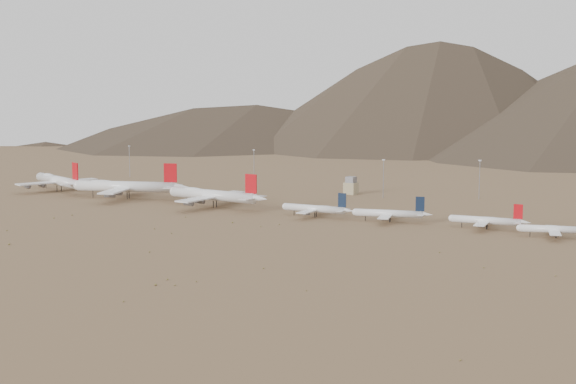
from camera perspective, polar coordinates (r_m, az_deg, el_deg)
The scene contains 15 objects.
ground at distance 465.12m, azimuth -5.67°, elevation -1.55°, with size 3000.00×3000.00×0.00m, color #8A6847.
mountain_ridge at distance 1296.68m, azimuth 19.74°, elevation 10.43°, with size 4400.00×1000.00×300.00m.
widebody_west at distance 584.27m, azimuth -16.02°, elevation 0.79°, with size 72.01×57.36×22.25m.
widebody_centre at distance 534.89m, azimuth -11.41°, elevation 0.40°, with size 75.92×60.78×23.76m.
widebody_east at distance 488.40m, azimuth -5.31°, elevation -0.21°, with size 74.09×56.74×22.00m.
narrowbody_a at distance 450.48m, azimuth 2.02°, elevation -1.20°, with size 44.18×31.84×14.58m.
narrowbody_b at distance 436.84m, azimuth 7.32°, elevation -1.53°, with size 42.71×31.63×14.48m.
narrowbody_c at distance 424.30m, azimuth 14.02°, elevation -1.98°, with size 41.83×30.39×13.86m.
narrowbody_d at distance 409.48m, azimuth 18.58°, elevation -2.53°, with size 37.84×28.17×12.95m.
control_tower at distance 548.87m, azimuth 4.50°, elevation 0.40°, with size 8.00×8.00×12.00m.
mast_far_west at distance 663.94m, azimuth -11.21°, elevation 2.27°, with size 2.00×0.60×25.70m.
mast_west at distance 610.88m, azimuth -2.43°, elevation 1.97°, with size 2.00×0.60×25.70m.
mast_centre at distance 530.28m, azimuth 6.80°, elevation 1.09°, with size 2.00×0.60×25.70m.
mast_east at distance 536.34m, azimuth 13.46°, elevation 1.01°, with size 2.00×0.60×25.70m.
desert_scrub at distance 417.48m, azimuth -13.66°, elevation -2.71°, with size 434.70×166.24×0.87m.
Camera 1 is at (281.12, -363.44, 72.24)m, focal length 50.00 mm.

